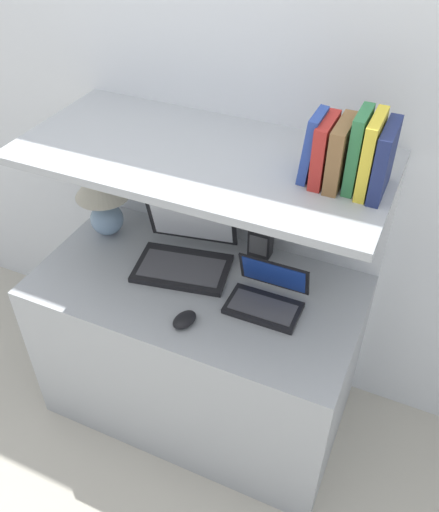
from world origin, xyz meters
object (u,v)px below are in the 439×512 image
at_px(router_box, 261,242).
at_px(book_red, 324,151).
at_px(book_brown, 340,154).
at_px(book_navy, 384,161).
at_px(book_green, 358,151).
at_px(book_blue, 312,146).
at_px(table_lamp, 102,191).
at_px(book_yellow, 371,155).
at_px(laptop_large, 186,253).
at_px(computer_mouse, 185,320).
at_px(laptop_small, 267,297).

distance_m(router_box, book_red, 0.63).
bearing_deg(router_box, book_brown, -33.96).
xyz_separation_m(router_box, book_navy, (0.41, -0.20, 0.56)).
bearing_deg(book_green, book_navy, 0.00).
bearing_deg(book_blue, table_lamp, 175.15).
relative_size(router_box, book_yellow, 0.54).
distance_m(book_navy, book_red, 0.17).
distance_m(laptop_large, computer_mouse, 0.33).
bearing_deg(book_yellow, table_lamp, 175.96).
height_order(laptop_small, book_navy, book_navy).
height_order(laptop_large, book_navy, book_navy).
height_order(book_navy, book_blue, book_blue).
bearing_deg(router_box, book_green, -30.14).
bearing_deg(book_red, computer_mouse, -141.87).
distance_m(table_lamp, laptop_small, 0.79).
xyz_separation_m(book_navy, book_green, (-0.08, 0.00, 0.01)).
xyz_separation_m(book_yellow, book_brown, (-0.09, -0.00, -0.02)).
xyz_separation_m(computer_mouse, book_blue, (0.31, 0.27, 0.60)).
relative_size(book_navy, book_red, 1.07).
relative_size(laptop_large, book_red, 2.12).
bearing_deg(router_box, laptop_small, -64.47).
bearing_deg(book_green, book_red, 180.00).
height_order(laptop_small, computer_mouse, laptop_small).
relative_size(table_lamp, laptop_small, 1.25).
bearing_deg(computer_mouse, book_blue, 41.26).
height_order(laptop_large, book_yellow, book_yellow).
distance_m(book_green, book_brown, 0.05).
bearing_deg(book_green, router_box, 149.86).
height_order(computer_mouse, book_brown, book_brown).
distance_m(computer_mouse, book_green, 0.80).
distance_m(table_lamp, book_blue, 0.94).
xyz_separation_m(laptop_small, book_brown, (0.17, 0.06, 0.58)).
relative_size(laptop_large, book_yellow, 1.80).
height_order(laptop_small, book_brown, book_brown).
height_order(book_yellow, book_red, book_yellow).
bearing_deg(book_green, book_blue, 180.00).
relative_size(book_navy, book_yellow, 0.91).
bearing_deg(laptop_small, book_yellow, 14.05).
distance_m(laptop_small, computer_mouse, 0.30).
height_order(book_brown, book_red, book_brown).
xyz_separation_m(table_lamp, book_green, (0.97, -0.07, 0.43)).
height_order(table_lamp, router_box, table_lamp).
height_order(laptop_small, book_yellow, book_yellow).
bearing_deg(book_brown, book_red, 180.00).
relative_size(book_yellow, book_blue, 1.09).
height_order(router_box, book_brown, book_brown).
relative_size(book_navy, book_brown, 1.06).
bearing_deg(computer_mouse, laptop_small, 42.67).
distance_m(book_navy, book_yellow, 0.04).
height_order(router_box, book_yellow, book_yellow).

